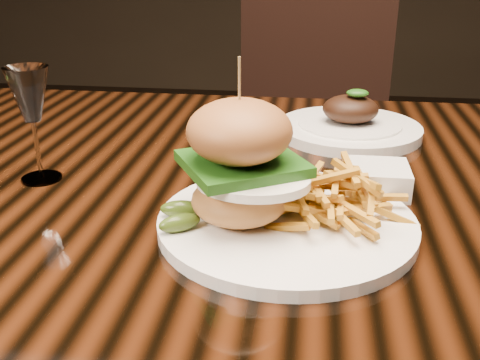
# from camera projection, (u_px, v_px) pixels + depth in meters

# --- Properties ---
(dining_table) EXTENTS (1.60, 0.90, 0.75)m
(dining_table) POSITION_uv_depth(u_px,v_px,m) (251.00, 223.00, 0.84)
(dining_table) COLOR black
(dining_table) RESTS_ON ground
(burger_plate) EXTENTS (0.30, 0.30, 0.20)m
(burger_plate) POSITION_uv_depth(u_px,v_px,m) (280.00, 189.00, 0.64)
(burger_plate) COLOR white
(burger_plate) RESTS_ON dining_table
(ramekin) EXTENTS (0.09, 0.09, 0.04)m
(ramekin) POSITION_uv_depth(u_px,v_px,m) (378.00, 179.00, 0.75)
(ramekin) COLOR white
(ramekin) RESTS_ON dining_table
(wine_glass) EXTENTS (0.06, 0.06, 0.16)m
(wine_glass) POSITION_uv_depth(u_px,v_px,m) (30.00, 99.00, 0.75)
(wine_glass) COLOR white
(wine_glass) RESTS_ON dining_table
(far_dish) EXTENTS (0.25, 0.25, 0.08)m
(far_dish) POSITION_uv_depth(u_px,v_px,m) (349.00, 126.00, 0.97)
(far_dish) COLOR white
(far_dish) RESTS_ON dining_table
(chair_far) EXTENTS (0.51, 0.51, 0.95)m
(chair_far) POSITION_uv_depth(u_px,v_px,m) (308.00, 130.00, 1.69)
(chair_far) COLOR black
(chair_far) RESTS_ON ground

